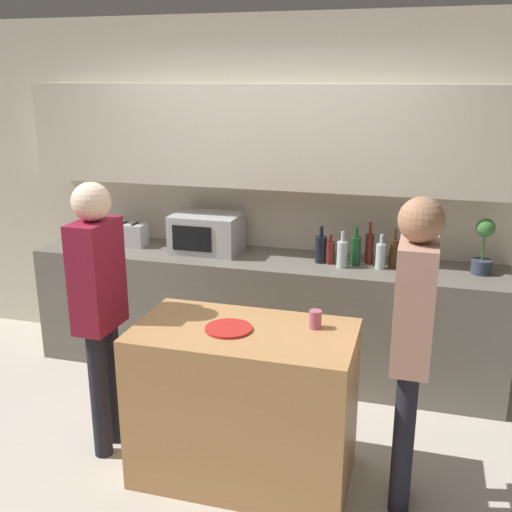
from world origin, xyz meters
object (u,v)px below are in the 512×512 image
(plate_on_island, at_px, (229,329))
(person_center, at_px, (412,331))
(bottle_3, at_px, (355,250))
(bottle_2, at_px, (342,254))
(bottle_0, at_px, (321,249))
(bottle_1, at_px, (330,252))
(cup_0, at_px, (315,319))
(person_left, at_px, (99,297))
(toaster, at_px, (130,235))
(bottle_6, at_px, (394,253))
(microwave, at_px, (207,233))
(potted_plant, at_px, (484,246))
(bottle_4, at_px, (369,248))
(bottle_5, at_px, (381,256))
(bottle_7, at_px, (407,250))

(plate_on_island, relative_size, person_center, 0.15)
(bottle_3, relative_size, plate_on_island, 1.11)
(bottle_2, relative_size, bottle_3, 0.92)
(bottle_0, height_order, bottle_1, bottle_0)
(cup_0, distance_m, person_left, 1.27)
(toaster, distance_m, person_center, 2.65)
(bottle_6, bearing_deg, microwave, 179.15)
(potted_plant, bearing_deg, bottle_2, -172.84)
(toaster, distance_m, bottle_3, 1.83)
(bottle_2, xyz_separation_m, bottle_4, (0.18, 0.16, 0.02))
(bottle_5, xyz_separation_m, bottle_7, (0.18, 0.13, 0.02))
(bottle_2, height_order, bottle_7, bottle_7)
(microwave, relative_size, bottle_0, 1.88)
(microwave, relative_size, bottle_7, 1.73)
(bottle_4, relative_size, bottle_6, 1.08)
(microwave, xyz_separation_m, plate_on_island, (0.63, -1.38, -0.15))
(microwave, distance_m, bottle_5, 1.35)
(bottle_5, xyz_separation_m, plate_on_island, (-0.71, -1.31, -0.10))
(potted_plant, height_order, bottle_4, potted_plant)
(plate_on_island, bearing_deg, bottle_4, 66.29)
(bottle_4, relative_size, bottle_5, 1.22)
(cup_0, height_order, person_center, person_center)
(cup_0, bearing_deg, microwave, 131.54)
(cup_0, distance_m, person_center, 0.54)
(bottle_1, relative_size, person_left, 0.13)
(plate_on_island, bearing_deg, bottle_2, 70.61)
(microwave, bearing_deg, bottle_4, 1.69)
(microwave, bearing_deg, toaster, 179.87)
(bottle_1, distance_m, person_left, 1.73)
(bottle_4, height_order, bottle_7, bottle_4)
(microwave, xyz_separation_m, person_left, (-0.18, -1.34, -0.07))
(potted_plant, xyz_separation_m, bottle_2, (-0.96, -0.12, -0.10))
(bottle_2, bearing_deg, bottle_0, 155.28)
(potted_plant, distance_m, plate_on_island, 1.98)
(bottle_3, distance_m, person_center, 1.40)
(person_center, bearing_deg, bottle_4, 14.42)
(bottle_7, relative_size, cup_0, 2.95)
(bottle_1, height_order, bottle_7, bottle_7)
(toaster, height_order, bottle_5, bottle_5)
(bottle_3, relative_size, person_left, 0.17)
(bottle_4, height_order, plate_on_island, bottle_4)
(bottle_0, xyz_separation_m, bottle_6, (0.53, 0.02, 0.00))
(bottle_0, height_order, bottle_6, bottle_6)
(toaster, bearing_deg, bottle_6, -0.62)
(microwave, xyz_separation_m, bottle_4, (1.25, 0.04, -0.03))
(bottle_2, relative_size, person_left, 0.16)
(toaster, distance_m, plate_on_island, 1.90)
(toaster, relative_size, bottle_5, 1.04)
(bottle_4, bearing_deg, microwave, -178.31)
(person_left, bearing_deg, microwave, 173.36)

